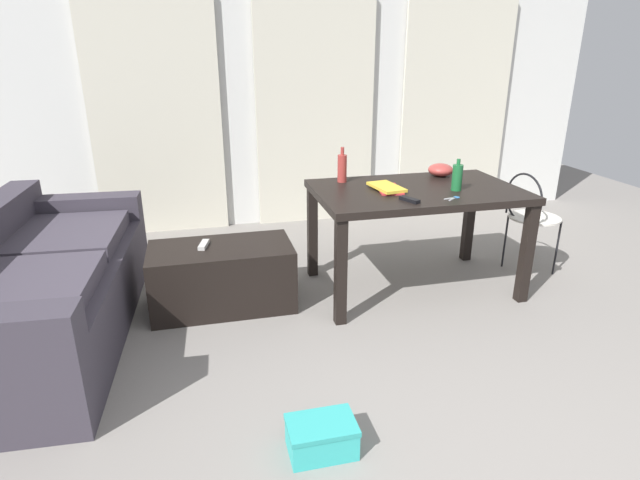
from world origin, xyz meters
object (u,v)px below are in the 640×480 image
at_px(couch, 38,290).
at_px(tv_remote_primary, 204,245).
at_px(shoebox, 322,437).
at_px(book_stack, 387,188).
at_px(tv_remote_on_table, 409,200).
at_px(scissors, 454,198).
at_px(craft_table, 416,201).
at_px(bottle_near, 342,168).
at_px(coffee_table, 222,276).
at_px(wire_chair, 529,211).
at_px(bowl, 441,170).
at_px(bottle_far, 457,177).

distance_m(couch, tv_remote_primary, 1.02).
bearing_deg(shoebox, book_stack, 60.56).
bearing_deg(tv_remote_on_table, scissors, -23.37).
bearing_deg(craft_table, couch, -177.49).
height_order(bottle_near, book_stack, bottle_near).
bearing_deg(coffee_table, wire_chair, 0.47).
bearing_deg(coffee_table, book_stack, -1.20).
xyz_separation_m(tv_remote_primary, shoebox, (0.43, -1.53, -0.37)).
bearing_deg(couch, bottle_near, 11.65).
height_order(craft_table, scissors, scissors).
distance_m(coffee_table, bowl, 1.82).
bearing_deg(couch, tv_remote_on_table, -4.59).
bearing_deg(book_stack, bottle_near, 128.43).
xyz_separation_m(bottle_near, bowl, (0.78, -0.00, -0.06)).
height_order(craft_table, shoebox, craft_table).
bearing_deg(tv_remote_primary, bottle_near, 27.76).
xyz_separation_m(coffee_table, scissors, (1.50, -0.33, 0.54)).
distance_m(coffee_table, scissors, 1.63).
height_order(bottle_far, scissors, bottle_far).
xyz_separation_m(bottle_near, tv_remote_on_table, (0.28, -0.60, -0.09)).
height_order(couch, bottle_far, bottle_far).
height_order(couch, tv_remote_on_table, tv_remote_on_table).
height_order(bowl, tv_remote_on_table, bowl).
height_order(book_stack, shoebox, book_stack).
bearing_deg(tv_remote_on_table, coffee_table, 142.09).
bearing_deg(couch, shoebox, -43.74).
bearing_deg(couch, bottle_far, -0.05).
relative_size(craft_table, book_stack, 4.46).
height_order(bottle_far, tv_remote_on_table, bottle_far).
xyz_separation_m(wire_chair, tv_remote_primary, (-2.45, 0.01, -0.06)).
xyz_separation_m(coffee_table, bottle_near, (0.92, 0.28, 0.64)).
bearing_deg(bowl, shoebox, -127.81).
xyz_separation_m(coffee_table, tv_remote_on_table, (1.19, -0.32, 0.55)).
xyz_separation_m(couch, scissors, (2.60, -0.19, 0.45)).
relative_size(coffee_table, shoebox, 3.16).
distance_m(couch, craft_table, 2.50).
distance_m(wire_chair, bowl, 0.75).
bearing_deg(shoebox, couch, 136.26).
bearing_deg(tv_remote_primary, shoebox, -60.12).
bearing_deg(wire_chair, craft_table, -177.04).
distance_m(couch, bottle_near, 2.13).
relative_size(book_stack, tv_remote_primary, 2.03).
relative_size(couch, shoebox, 7.04).
height_order(bottle_near, tv_remote_primary, bottle_near).
relative_size(book_stack, shoebox, 1.07).
bearing_deg(craft_table, bowl, 43.22).
height_order(coffee_table, bottle_far, bottle_far).
height_order(bottle_far, tv_remote_primary, bottle_far).
distance_m(bowl, shoebox, 2.36).
bearing_deg(shoebox, bottle_near, 71.51).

